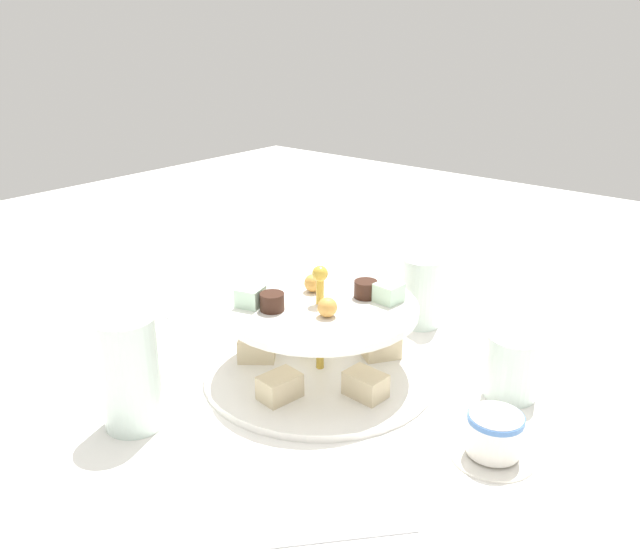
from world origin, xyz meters
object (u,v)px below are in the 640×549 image
object	(u,v)px
water_glass_tall_right	(130,372)
butter_knife_left	(212,302)
teacup_with_saucer	(494,437)
water_glass_mid_back	(421,292)
tiered_serving_stand	(320,344)
water_glass_short_left	(512,366)
butter_knife_right	(325,536)

from	to	relation	value
water_glass_tall_right	butter_knife_left	bearing A→B (deg)	-56.43
teacup_with_saucer	water_glass_mid_back	distance (m)	0.33
tiered_serving_stand	water_glass_mid_back	world-z (taller)	tiered_serving_stand
tiered_serving_stand	water_glass_short_left	bearing A→B (deg)	-152.94
tiered_serving_stand	butter_knife_left	xyz separation A→B (m)	(0.28, -0.06, -0.04)
water_glass_tall_right	butter_knife_right	distance (m)	0.29
water_glass_mid_back	tiered_serving_stand	bearing A→B (deg)	84.34
water_glass_short_left	butter_knife_right	distance (m)	0.33
tiered_serving_stand	water_glass_tall_right	world-z (taller)	tiered_serving_stand
butter_knife_right	water_glass_mid_back	size ratio (longest dim) A/B	1.61
butter_knife_right	water_glass_tall_right	bearing A→B (deg)	131.85
water_glass_short_left	butter_knife_right	size ratio (longest dim) A/B	0.47
butter_knife_left	teacup_with_saucer	bearing A→B (deg)	91.13
teacup_with_saucer	butter_knife_right	size ratio (longest dim) A/B	0.53
water_glass_short_left	water_glass_mid_back	size ratio (longest dim) A/B	0.76
water_glass_tall_right	butter_knife_right	size ratio (longest dim) A/B	0.79
water_glass_tall_right	water_glass_short_left	size ratio (longest dim) A/B	1.67
butter_knife_right	water_glass_mid_back	xyz separation A→B (m)	(0.17, -0.43, 0.05)
tiered_serving_stand	butter_knife_left	size ratio (longest dim) A/B	1.77
butter_knife_right	teacup_with_saucer	bearing A→B (deg)	24.53
water_glass_tall_right	teacup_with_saucer	xyz separation A→B (m)	(-0.34, -0.20, -0.04)
teacup_with_saucer	water_glass_tall_right	bearing A→B (deg)	30.69
water_glass_short_left	teacup_with_saucer	xyz separation A→B (m)	(-0.04, 0.13, -0.02)
water_glass_mid_back	butter_knife_left	bearing A→B (deg)	26.27
tiered_serving_stand	butter_knife_left	world-z (taller)	tiered_serving_stand
tiered_serving_stand	butter_knife_right	bearing A→B (deg)	130.30
tiered_serving_stand	butter_knife_right	xyz separation A→B (m)	(-0.19, 0.22, -0.04)
tiered_serving_stand	teacup_with_saucer	bearing A→B (deg)	176.07
tiered_serving_stand	water_glass_short_left	world-z (taller)	tiered_serving_stand
water_glass_short_left	water_glass_mid_back	bearing A→B (deg)	-28.70
water_glass_short_left	water_glass_mid_back	distance (m)	0.22
tiered_serving_stand	butter_knife_right	size ratio (longest dim) A/B	1.77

